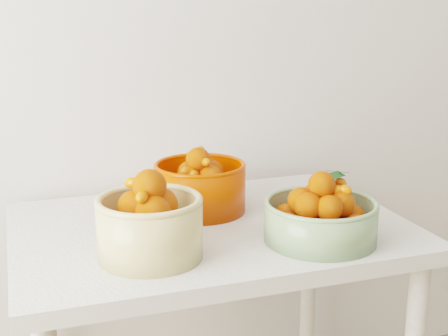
{
  "coord_description": "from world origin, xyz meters",
  "views": [
    {
      "loc": [
        -0.77,
        0.15,
        1.31
      ],
      "look_at": [
        -0.3,
        1.52,
        0.92
      ],
      "focal_mm": 50.0,
      "sensor_mm": 36.0,
      "label": 1
    }
  ],
  "objects_px": {
    "bowl_cream": "(150,224)",
    "bowl_orange": "(200,186)",
    "bowl_green": "(321,217)",
    "table": "(211,258)"
  },
  "relations": [
    {
      "from": "bowl_cream",
      "to": "bowl_green",
      "type": "bearing_deg",
      "value": -4.83
    },
    {
      "from": "bowl_orange",
      "to": "bowl_cream",
      "type": "bearing_deg",
      "value": -126.27
    },
    {
      "from": "table",
      "to": "bowl_green",
      "type": "distance_m",
      "value": 0.33
    },
    {
      "from": "bowl_green",
      "to": "bowl_cream",
      "type": "bearing_deg",
      "value": 175.17
    },
    {
      "from": "bowl_cream",
      "to": "bowl_orange",
      "type": "height_order",
      "value": "bowl_cream"
    },
    {
      "from": "table",
      "to": "bowl_cream",
      "type": "height_order",
      "value": "bowl_cream"
    },
    {
      "from": "table",
      "to": "bowl_cream",
      "type": "relative_size",
      "value": 3.24
    },
    {
      "from": "bowl_orange",
      "to": "table",
      "type": "bearing_deg",
      "value": -92.6
    },
    {
      "from": "table",
      "to": "bowl_green",
      "type": "bearing_deg",
      "value": -42.67
    },
    {
      "from": "bowl_green",
      "to": "table",
      "type": "bearing_deg",
      "value": 137.33
    }
  ]
}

